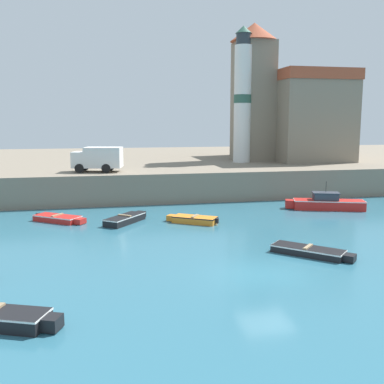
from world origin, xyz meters
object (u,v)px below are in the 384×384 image
Objects in this scene: dinghy_orange_2 at (193,219)px; dinghy_red_7 at (59,218)px; lighthouse at (243,97)px; motorboat_red_1 at (327,203)px; dinghy_black_0 at (310,251)px; church at (288,112)px; dinghy_black_4 at (126,219)px; truck_on_quay at (98,158)px.

dinghy_red_7 is at bearing 165.80° from dinghy_orange_2.
dinghy_red_7 is 25.49m from lighthouse.
motorboat_red_1 is at bearing 12.62° from dinghy_orange_2.
dinghy_black_0 is 32.68m from church.
church is (25.38, 18.22, 8.03)m from dinghy_red_7.
dinghy_black_0 is at bearing -100.05° from lighthouse.
dinghy_orange_2 is 9.69m from dinghy_red_7.
dinghy_black_0 is 10.00m from dinghy_orange_2.
church is 7.84m from lighthouse.
church reaches higher than dinghy_black_4.
truck_on_quay reaches higher than motorboat_red_1.
dinghy_black_0 is at bearing -60.48° from truck_on_quay.
dinghy_black_4 is 4.88m from dinghy_red_7.
church is (15.99, 20.60, 8.01)m from dinghy_orange_2.
dinghy_black_4 is at bearing -16.07° from dinghy_red_7.
motorboat_red_1 is 1.67× the size of dinghy_black_4.
motorboat_red_1 is 1.65× the size of dinghy_red_7.
dinghy_black_4 is 0.82× the size of truck_on_quay.
church is (11.48, 29.52, 8.04)m from dinghy_black_0.
dinghy_black_0 is at bearing -121.95° from motorboat_red_1.
motorboat_red_1 is 17.36m from lighthouse.
lighthouse is (-2.59, 14.49, 9.21)m from motorboat_red_1.
dinghy_orange_2 is at bearing -58.26° from truck_on_quay.
church is (20.69, 19.57, 7.99)m from dinghy_black_4.
dinghy_black_4 is (-4.70, 1.03, 0.02)m from dinghy_orange_2.
dinghy_black_4 is 0.26× the size of lighthouse.
dinghy_orange_2 is 21.58m from lighthouse.
dinghy_black_0 is 1.07× the size of dinghy_orange_2.
church reaches higher than motorboat_red_1.
motorboat_red_1 reaches higher than dinghy_red_7.
lighthouse is at bearing 49.32° from dinghy_black_4.
truck_on_quay reaches higher than dinghy_black_4.
dinghy_black_4 reaches higher than dinghy_black_0.
dinghy_orange_2 is 4.82m from dinghy_black_4.
motorboat_red_1 is 20.11m from truck_on_quay.
lighthouse reaches higher than dinghy_black_4.
church is at bearing 35.67° from dinghy_red_7.
lighthouse reaches higher than dinghy_orange_2.
truck_on_quay is (-18.20, 7.88, 3.35)m from motorboat_red_1.
church is at bearing 43.40° from dinghy_black_4.
dinghy_red_7 is 0.83× the size of truck_on_quay.
dinghy_orange_2 is 0.23× the size of church.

